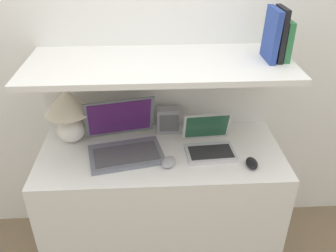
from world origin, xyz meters
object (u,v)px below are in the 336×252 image
at_px(book_black, 279,34).
at_px(laptop_large, 124,141).
at_px(second_mouse, 252,163).
at_px(laptop_small, 209,144).
at_px(book_green, 285,40).
at_px(computer_mouse, 168,162).
at_px(book_blue, 272,35).
at_px(table_lamp, 68,110).
at_px(router_box, 169,120).

bearing_deg(book_black, laptop_large, -176.62).
relative_size(second_mouse, book_black, 0.39).
xyz_separation_m(second_mouse, book_black, (0.12, 0.22, 0.58)).
height_order(laptop_small, book_black, book_black).
xyz_separation_m(laptop_large, book_green, (0.79, 0.04, 0.51)).
distance_m(laptop_large, computer_mouse, 0.27).
height_order(laptop_large, book_blue, book_blue).
distance_m(second_mouse, book_green, 0.61).
bearing_deg(table_lamp, computer_mouse, -26.15).
bearing_deg(computer_mouse, book_green, 18.21).
height_order(table_lamp, second_mouse, table_lamp).
height_order(second_mouse, book_green, book_green).
relative_size(router_box, book_blue, 0.61).
xyz_separation_m(laptop_large, second_mouse, (0.64, -0.17, -0.04)).
bearing_deg(book_green, table_lamp, 176.37).
relative_size(laptop_large, book_green, 2.30).
bearing_deg(book_blue, book_green, 0.00).
distance_m(laptop_small, book_green, 0.63).
xyz_separation_m(computer_mouse, second_mouse, (0.41, -0.03, 0.00)).
relative_size(table_lamp, book_blue, 1.26).
xyz_separation_m(computer_mouse, book_green, (0.56, 0.19, 0.55)).
bearing_deg(table_lamp, laptop_small, -10.71).
bearing_deg(laptop_large, laptop_small, -3.38).
bearing_deg(book_black, table_lamp, 176.25).
bearing_deg(laptop_large, router_box, 36.11).
distance_m(second_mouse, router_box, 0.53).
bearing_deg(router_box, book_black, -14.94).
bearing_deg(book_blue, laptop_large, -176.45).
relative_size(table_lamp, laptop_small, 1.15).
relative_size(laptop_small, book_black, 1.08).
height_order(laptop_large, book_black, book_black).
height_order(router_box, book_black, book_black).
height_order(laptop_large, router_box, laptop_large).
bearing_deg(book_green, router_box, 165.97).
bearing_deg(table_lamp, book_black, -3.75).
xyz_separation_m(laptop_small, router_box, (-0.20, 0.21, 0.03)).
height_order(laptop_small, book_blue, book_blue).
bearing_deg(table_lamp, book_green, -3.63).
bearing_deg(second_mouse, book_green, 55.34).
xyz_separation_m(computer_mouse, router_box, (0.02, 0.32, 0.06)).
bearing_deg(laptop_small, book_blue, 14.64).
xyz_separation_m(laptop_small, book_blue, (0.27, 0.07, 0.55)).
distance_m(table_lamp, book_green, 1.15).
relative_size(second_mouse, book_blue, 0.40).
xyz_separation_m(computer_mouse, book_black, (0.53, 0.19, 0.58)).
bearing_deg(router_box, laptop_large, -143.89).
bearing_deg(laptop_large, book_green, 3.23).
xyz_separation_m(router_box, book_black, (0.51, -0.14, 0.52)).
xyz_separation_m(second_mouse, book_green, (0.15, 0.22, 0.55)).
height_order(table_lamp, laptop_small, table_lamp).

